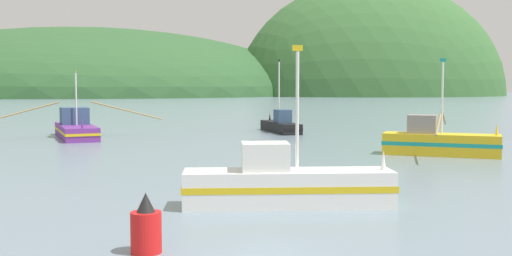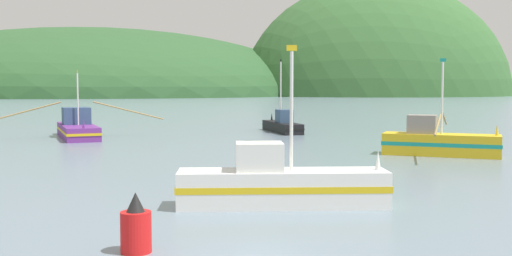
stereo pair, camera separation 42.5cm
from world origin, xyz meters
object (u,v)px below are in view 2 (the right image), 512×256
at_px(fishing_boat_yellow, 439,142).
at_px(fishing_boat_white, 280,184).
at_px(channel_buoy, 136,228).
at_px(fishing_boat_purple, 77,128).
at_px(fishing_boat_black, 282,125).

bearing_deg(fishing_boat_yellow, fishing_boat_white, -102.98).
xyz_separation_m(fishing_boat_white, channel_buoy, (-4.71, -5.20, -0.14)).
relative_size(fishing_boat_yellow, fishing_boat_purple, 0.64).
xyz_separation_m(fishing_boat_white, fishing_boat_black, (6.28, 32.72, -0.15)).
relative_size(fishing_boat_yellow, fishing_boat_white, 1.17).
height_order(fishing_boat_white, channel_buoy, fishing_boat_white).
xyz_separation_m(fishing_boat_yellow, fishing_boat_white, (-12.29, -13.64, -0.05)).
height_order(fishing_boat_white, fishing_boat_black, fishing_boat_black).
relative_size(fishing_boat_purple, channel_buoy, 8.85).
distance_m(fishing_boat_white, channel_buoy, 7.02).
xyz_separation_m(fishing_boat_yellow, fishing_boat_black, (-6.01, 19.08, -0.20)).
relative_size(fishing_boat_white, channel_buoy, 4.87).
xyz_separation_m(fishing_boat_black, channel_buoy, (-11.00, -37.92, 0.01)).
relative_size(fishing_boat_yellow, fishing_boat_black, 1.15).
distance_m(fishing_boat_yellow, fishing_boat_purple, 28.53).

